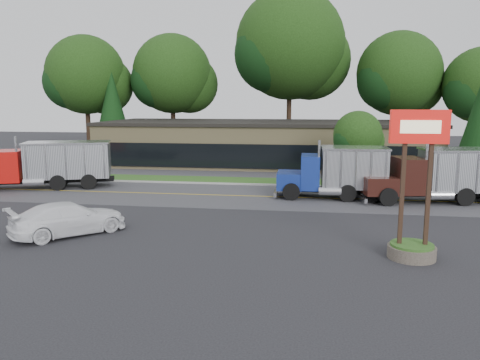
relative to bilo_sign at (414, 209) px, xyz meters
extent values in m
plane|color=#303034|center=(-10.50, 2.50, -2.02)|extent=(140.00, 140.00, 0.00)
cube|color=#57575C|center=(-10.50, 11.50, -2.02)|extent=(60.00, 8.00, 0.02)
cube|color=gold|center=(-10.50, 11.50, -2.02)|extent=(60.00, 0.12, 0.01)
cube|color=#9E9E99|center=(-10.50, 15.70, -2.02)|extent=(60.00, 0.30, 0.12)
cube|color=#396021|center=(-10.50, 17.50, -2.02)|extent=(60.00, 3.40, 0.03)
cube|color=#57575C|center=(-10.50, 22.50, -2.02)|extent=(60.00, 7.00, 0.02)
cube|color=tan|center=(-8.50, 28.50, -0.02)|extent=(32.00, 12.00, 4.00)
cylinder|color=#6B6054|center=(0.00, 0.00, -1.77)|extent=(1.90, 1.90, 0.50)
cylinder|color=#396021|center=(0.00, 0.00, -1.47)|extent=(1.70, 1.70, 0.10)
cube|color=#332116|center=(-0.50, 0.00, 0.58)|extent=(0.16, 0.16, 5.00)
cube|color=#332116|center=(0.50, 0.00, 0.58)|extent=(0.16, 0.16, 5.00)
cube|color=red|center=(0.00, 0.00, 3.28)|extent=(2.20, 0.35, 1.30)
cube|color=beige|center=(0.00, -0.19, 3.28)|extent=(1.50, 0.04, 0.50)
cube|color=beige|center=(0.00, 0.19, 3.28)|extent=(1.50, 0.04, 0.50)
cylinder|color=#382619|center=(-30.50, 34.50, 0.51)|extent=(0.56, 0.56, 5.06)
sphere|color=black|center=(-30.50, 34.50, 7.38)|extent=(9.26, 9.26, 9.26)
sphere|color=black|center=(-28.76, 35.66, 6.22)|extent=(6.94, 6.94, 6.94)
sphere|color=black|center=(-31.95, 33.63, 6.51)|extent=(6.37, 6.37, 6.37)
cylinder|color=#382619|center=(-20.50, 36.50, 0.55)|extent=(0.56, 0.56, 5.14)
sphere|color=black|center=(-20.50, 36.50, 7.52)|extent=(9.40, 9.40, 9.40)
sphere|color=black|center=(-18.74, 37.67, 6.35)|extent=(7.05, 7.05, 7.05)
sphere|color=black|center=(-21.97, 35.62, 6.64)|extent=(6.46, 6.46, 6.46)
cylinder|color=#382619|center=(-6.50, 36.50, 1.39)|extent=(0.56, 0.56, 6.83)
sphere|color=black|center=(-6.50, 36.50, 10.66)|extent=(12.49, 12.49, 12.49)
sphere|color=black|center=(-4.16, 38.06, 9.10)|extent=(9.37, 9.37, 9.37)
sphere|color=black|center=(-8.45, 35.33, 9.49)|extent=(8.59, 8.59, 8.59)
cylinder|color=#382619|center=(5.50, 35.50, 0.48)|extent=(0.56, 0.56, 5.01)
sphere|color=black|center=(5.50, 35.50, 7.28)|extent=(9.16, 9.16, 9.16)
sphere|color=black|center=(7.22, 36.64, 6.13)|extent=(6.87, 6.87, 6.87)
sphere|color=black|center=(4.07, 34.64, 6.42)|extent=(6.30, 6.30, 6.30)
cylinder|color=#382619|center=(13.50, 33.50, 0.12)|extent=(0.56, 0.56, 4.29)
sphere|color=black|center=(12.28, 32.77, 5.20)|extent=(5.39, 5.39, 5.39)
cylinder|color=#382619|center=(-26.50, 32.50, -1.52)|extent=(0.44, 0.44, 1.00)
cone|color=black|center=(-26.50, 32.50, 3.49)|extent=(4.41, 4.41, 9.03)
cylinder|color=#382619|center=(9.50, 20.50, -1.52)|extent=(0.44, 0.44, 1.00)
cylinder|color=#382619|center=(-0.50, 17.50, -1.01)|extent=(0.56, 0.56, 2.02)
sphere|color=black|center=(-0.50, 17.50, 1.72)|extent=(3.69, 3.69, 3.69)
sphere|color=black|center=(0.19, 17.96, 1.26)|extent=(2.77, 2.77, 2.77)
sphere|color=black|center=(-1.08, 17.15, 1.38)|extent=(2.54, 2.54, 2.54)
cube|color=black|center=(-23.17, 12.31, -1.45)|extent=(9.47, 4.18, 0.28)
cube|color=red|center=(-25.36, 11.54, -0.30)|extent=(2.39, 2.83, 2.20)
cube|color=silver|center=(-21.58, 12.87, 0.00)|extent=(6.30, 4.29, 2.50)
cube|color=silver|center=(-21.58, 12.87, 1.30)|extent=(6.49, 4.48, 0.12)
cylinder|color=black|center=(-21.57, 14.10, -1.45)|extent=(1.15, 0.70, 1.10)
cylinder|color=black|center=(-20.80, 11.93, -1.45)|extent=(1.15, 0.70, 1.10)
cube|color=black|center=(-2.43, 11.72, -1.45)|extent=(6.78, 1.02, 0.28)
cube|color=navy|center=(-5.38, 11.71, -0.90)|extent=(1.63, 2.31, 1.10)
cube|color=navy|center=(-4.05, 11.72, -0.30)|extent=(1.19, 2.40, 2.20)
cube|color=black|center=(-4.57, 11.72, 0.10)|extent=(0.07, 2.10, 0.90)
cube|color=silver|center=(-1.26, 11.73, 0.00)|extent=(4.06, 2.51, 2.50)
cube|color=silver|center=(-1.26, 11.73, 1.30)|extent=(4.21, 2.66, 0.12)
cylinder|color=black|center=(-5.24, 12.87, -1.45)|extent=(1.10, 0.35, 1.10)
cylinder|color=black|center=(-5.23, 10.57, -1.45)|extent=(1.10, 0.35, 1.10)
cylinder|color=black|center=(-0.97, 12.88, -1.45)|extent=(1.10, 0.35, 1.10)
cylinder|color=black|center=(-0.96, 10.58, -1.45)|extent=(1.10, 0.35, 1.10)
cube|color=black|center=(4.12, 11.43, -1.45)|extent=(9.01, 2.39, 0.28)
cube|color=#331511|center=(0.27, 10.82, -0.90)|extent=(2.48, 2.61, 1.10)
cube|color=#331511|center=(2.00, 11.09, -0.30)|extent=(1.91, 2.61, 2.20)
cube|color=black|center=(1.33, 10.99, 0.10)|extent=(0.39, 2.08, 0.90)
cube|color=silver|center=(5.66, 11.67, 0.00)|extent=(5.68, 3.31, 2.50)
cube|color=silver|center=(5.66, 11.67, 1.30)|extent=(5.86, 3.48, 0.12)
cylinder|color=black|center=(0.28, 11.98, -1.45)|extent=(1.14, 0.52, 1.10)
cylinder|color=black|center=(0.64, 9.71, -1.45)|extent=(1.14, 0.52, 1.10)
cylinder|color=black|center=(5.87, 12.87, -1.45)|extent=(1.14, 0.52, 1.10)
imported|color=white|center=(-15.42, 1.23, -1.25)|extent=(5.25, 5.37, 1.55)
camera|label=1|loc=(-4.28, -18.97, 4.23)|focal=35.00mm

